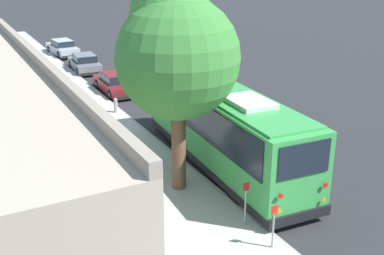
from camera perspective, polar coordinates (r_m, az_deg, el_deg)
The scene contains 11 objects.
ground_plane at distance 19.33m, azimuth 6.03°, elevation -6.08°, with size 160.00×160.00×0.00m, color #28282B.
sidewalk_slab at distance 17.71m, azimuth -3.96°, elevation -8.37°, with size 80.00×4.26×0.15m, color #B2AFA8.
curb_strip at distance 18.59m, azimuth 2.28°, elevation -6.84°, with size 80.00×0.14×0.15m, color #9D9A94.
shuttle_bus at distance 19.62m, azimuth 3.77°, elevation 0.36°, with size 10.92×3.09×3.47m.
parked_sedan_maroon at distance 30.75m, azimuth -9.08°, elevation 5.18°, with size 4.47×1.76×1.28m.
parked_sedan_gray at distance 36.69m, azimuth -12.61°, elevation 7.44°, with size 4.31×1.93×1.27m.
parked_sedan_silver at distance 42.73m, azimuth -15.10°, elevation 9.09°, with size 4.52×1.96×1.32m.
street_tree at distance 16.62m, azimuth -1.89°, elevation 9.23°, with size 4.32×4.32×7.75m.
sign_post_near at distance 14.75m, azimuth 9.62°, elevation -11.44°, with size 0.06×0.22×1.43m.
sign_post_far at distance 15.75m, azimuth 6.35°, elevation -8.87°, with size 0.06×0.22×1.50m.
fire_hydrant at distance 26.57m, azimuth -9.04°, elevation 2.63°, with size 0.22×0.22×0.81m.
Camera 1 is at (-14.22, 9.83, 8.65)m, focal length 45.00 mm.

